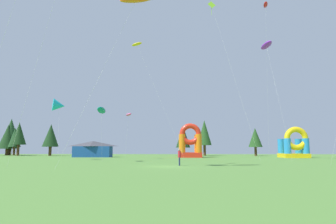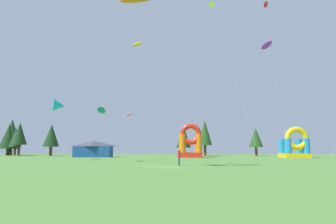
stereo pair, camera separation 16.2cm
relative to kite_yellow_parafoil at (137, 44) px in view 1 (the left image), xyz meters
The scene contains 20 objects.
ground_plane 33.11m from the kite_yellow_parafoil, 75.24° to the right, with size 120.00×120.00×0.00m, color #548438.
kite_yellow_parafoil is the anchor object (origin of this frame).
kite_purple_parafoil 23.82m from the kite_yellow_parafoil, 14.45° to the right, with size 2.18×7.35×19.90m.
kite_pink_parafoil 14.96m from the kite_yellow_parafoil, 97.30° to the right, with size 1.70×2.89×7.92m.
kite_teal_parafoil 20.97m from the kite_yellow_parafoil, 100.69° to the right, with size 1.11×2.78×7.69m.
kite_cyan_delta 19.33m from the kite_yellow_parafoil, 141.99° to the right, with size 2.70×3.96×9.74m.
kite_lime_diamond 17.12m from the kite_yellow_parafoil, 39.07° to the right, with size 6.51×3.37×24.58m.
kite_red_parafoil 24.43m from the kite_yellow_parafoil, 12.26° to the right, with size 1.77×6.45×27.28m.
person_far_side 31.46m from the kite_yellow_parafoil, 70.54° to the right, with size 0.37×0.37×1.81m.
inflatable_blue_arch 22.37m from the kite_yellow_parafoil, 26.10° to the left, with size 4.53×4.66×6.76m.
inflatable_orange_dome 36.45m from the kite_yellow_parafoil, ahead, with size 4.79×4.73×5.96m.
festival_tent 23.29m from the kite_yellow_parafoil, 146.61° to the left, with size 7.62×3.21×3.32m.
tree_row_0 44.89m from the kite_yellow_parafoil, 150.27° to the left, with size 4.70×4.70×7.95m.
tree_row_1 44.63m from the kite_yellow_parafoil, 149.16° to the left, with size 4.61×4.61×9.53m.
tree_row_2 41.95m from the kite_yellow_parafoil, 150.50° to the left, with size 2.98×2.98×7.01m.
tree_row_3 38.68m from the kite_yellow_parafoil, 152.11° to the left, with size 3.50×3.50×8.17m.
tree_row_4 33.18m from the kite_yellow_parafoil, 144.29° to the left, with size 3.86×3.86×7.67m.
tree_row_5 27.46m from the kite_yellow_parafoil, 64.61° to the left, with size 3.56×3.56×7.51m.
tree_row_6 28.24m from the kite_yellow_parafoil, 51.31° to the left, with size 3.45×3.45×8.71m.
tree_row_7 35.83m from the kite_yellow_parafoil, 32.25° to the left, with size 3.28×3.28×6.68m.
Camera 1 is at (1.23, -30.80, 1.93)m, focal length 31.62 mm.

